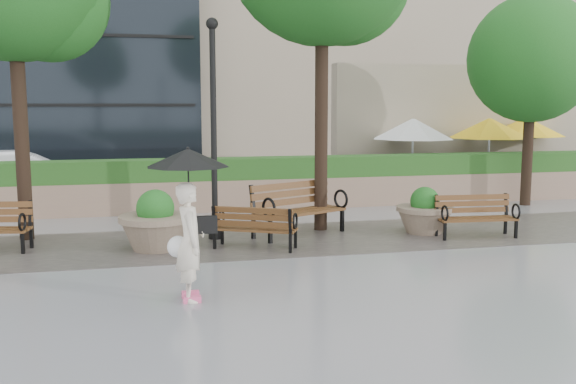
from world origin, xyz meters
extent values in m
plane|color=gray|center=(0.00, 0.00, 0.00)|extent=(100.00, 100.00, 0.00)
cube|color=#383330|center=(0.00, 3.00, 0.01)|extent=(28.00, 3.20, 0.01)
cube|color=#91745E|center=(0.00, 7.00, 0.40)|extent=(24.00, 0.80, 0.80)
cube|color=#1F4E1A|center=(0.00, 7.00, 1.08)|extent=(24.00, 0.75, 0.55)
cube|color=tan|center=(9.50, 10.00, 2.00)|extent=(10.00, 0.60, 4.00)
cube|color=#1F4E1A|center=(9.00, 7.80, 0.45)|extent=(8.00, 0.50, 0.90)
cube|color=black|center=(0.00, 11.00, 0.00)|extent=(40.00, 7.00, 0.00)
torus|color=black|center=(-3.64, 2.87, 0.59)|extent=(0.10, 0.35, 0.35)
cube|color=brown|center=(0.60, 2.31, 0.38)|extent=(1.61, 1.12, 0.04)
cube|color=brown|center=(0.49, 2.10, 0.65)|extent=(1.44, 0.79, 0.37)
cube|color=black|center=(0.58, 2.29, 0.20)|extent=(1.65, 1.20, 0.40)
torus|color=black|center=(1.33, 2.12, 0.54)|extent=(0.18, 0.31, 0.32)
torus|color=black|center=(0.01, 2.78, 0.54)|extent=(0.18, 0.31, 0.32)
cube|color=brown|center=(1.72, 3.32, 0.50)|extent=(2.12, 1.44, 0.06)
cube|color=brown|center=(1.59, 3.61, 0.86)|extent=(1.92, 1.01, 0.48)
cube|color=black|center=(1.71, 3.35, 0.26)|extent=(2.17, 1.55, 0.53)
torus|color=black|center=(0.94, 2.71, 0.71)|extent=(0.23, 0.41, 0.42)
torus|color=black|center=(2.69, 3.55, 0.71)|extent=(0.23, 0.41, 0.42)
cube|color=brown|center=(5.21, 2.28, 0.40)|extent=(1.65, 0.61, 0.04)
cube|color=brown|center=(5.23, 2.53, 0.67)|extent=(1.62, 0.24, 0.38)
cube|color=black|center=(5.21, 2.30, 0.21)|extent=(1.66, 0.70, 0.41)
torus|color=black|center=(4.44, 2.17, 0.56)|extent=(0.07, 0.34, 0.33)
torus|color=black|center=(5.96, 2.05, 0.56)|extent=(0.07, 0.34, 0.33)
cylinder|color=#7F6B56|center=(-1.25, 2.65, 0.61)|extent=(1.37, 1.37, 0.11)
sphere|color=#184D16|center=(-1.25, 2.65, 0.80)|extent=(0.71, 0.71, 0.71)
cylinder|color=#7F6B56|center=(4.37, 2.96, 0.53)|extent=(1.19, 1.19, 0.10)
sphere|color=#184D16|center=(4.37, 2.96, 0.69)|extent=(0.61, 0.61, 0.61)
cylinder|color=black|center=(-0.05, 3.38, 2.12)|extent=(0.12, 0.12, 4.25)
cylinder|color=black|center=(-0.05, 3.38, 0.15)|extent=(0.28, 0.28, 0.30)
sphere|color=black|center=(-0.05, 3.38, 4.30)|extent=(0.24, 0.24, 0.24)
cylinder|color=black|center=(-3.80, 4.20, 2.46)|extent=(0.28, 0.28, 4.92)
sphere|color=#184D16|center=(-3.20, 4.50, 4.78)|extent=(2.41, 2.41, 2.41)
cylinder|color=black|center=(2.31, 3.81, 2.78)|extent=(0.28, 0.28, 5.56)
cylinder|color=black|center=(8.74, 5.94, 1.84)|extent=(0.28, 0.28, 3.67)
sphere|color=#184D16|center=(8.74, 5.94, 3.94)|extent=(3.38, 3.38, 3.38)
sphere|color=#184D16|center=(9.34, 6.24, 3.57)|extent=(2.37, 2.37, 2.37)
cylinder|color=black|center=(6.51, 8.45, 0.05)|extent=(0.40, 0.40, 0.10)
cylinder|color=#99999E|center=(6.51, 8.45, 1.10)|extent=(0.06, 0.06, 2.20)
cone|color=white|center=(6.51, 8.45, 2.00)|extent=(2.50, 2.50, 0.60)
cylinder|color=black|center=(9.03, 8.43, 0.05)|extent=(0.40, 0.40, 0.10)
cylinder|color=#99999E|center=(9.03, 8.43, 1.10)|extent=(0.06, 0.06, 2.20)
cone|color=yellow|center=(9.03, 8.43, 2.00)|extent=(2.50, 2.50, 0.60)
cylinder|color=black|center=(10.79, 9.21, 0.05)|extent=(0.40, 0.40, 0.10)
cylinder|color=#99999E|center=(10.79, 9.21, 1.10)|extent=(0.06, 0.06, 2.20)
cone|color=yellow|center=(10.79, 9.21, 2.00)|extent=(2.50, 2.50, 0.60)
imported|color=white|center=(-4.86, 10.30, 0.69)|extent=(4.35, 1.97, 1.38)
imported|color=#F2E4CB|center=(-0.86, -0.65, 0.89)|extent=(0.46, 0.65, 1.78)
cube|color=#F2598C|center=(-0.86, -0.53, 0.04)|extent=(0.12, 0.25, 0.09)
cube|color=#F2598C|center=(-0.86, -0.79, 0.04)|extent=(0.12, 0.25, 0.09)
cube|color=black|center=(-0.64, -0.60, 1.06)|extent=(0.12, 0.34, 0.24)
sphere|color=white|center=(-1.01, -0.44, 0.72)|extent=(0.31, 0.31, 0.31)
cylinder|color=black|center=(-0.86, -0.60, 1.56)|extent=(0.02, 0.02, 0.95)
cone|color=black|center=(-0.86, -0.60, 2.00)|extent=(1.16, 1.16, 0.24)
camera|label=1|loc=(-1.51, -9.49, 2.74)|focal=40.00mm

